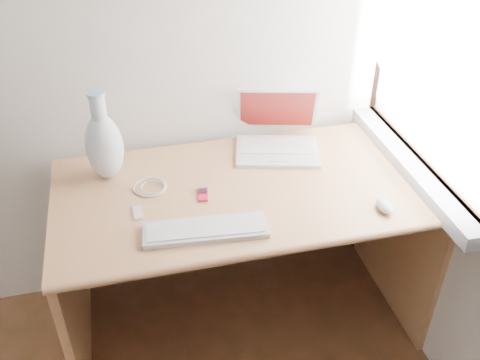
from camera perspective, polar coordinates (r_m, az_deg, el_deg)
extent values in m
cube|color=white|center=(2.04, 21.66, 14.13)|extent=(0.01, 0.90, 1.00)
cube|color=gray|center=(2.24, 17.58, 1.49)|extent=(0.10, 0.96, 0.06)
cube|color=white|center=(1.99, 19.97, 14.92)|extent=(0.02, 0.84, 0.92)
cube|color=tan|center=(2.06, 0.59, -1.00)|extent=(1.46, 0.73, 0.03)
cube|color=tan|center=(2.29, -17.41, -11.25)|extent=(0.03, 0.69, 0.74)
cube|color=tan|center=(2.54, 16.49, -5.78)|extent=(0.03, 0.69, 0.74)
cube|color=tan|center=(2.49, -1.38, -1.32)|extent=(1.40, 0.03, 0.50)
cube|color=white|center=(2.25, 4.00, 3.07)|extent=(0.39, 0.32, 0.02)
cube|color=white|center=(2.24, 4.01, 3.29)|extent=(0.33, 0.21, 0.00)
cube|color=white|center=(2.29, 3.25, 7.06)|extent=(0.35, 0.17, 0.22)
cube|color=maroon|center=(2.29, 3.25, 7.06)|extent=(0.32, 0.15, 0.19)
cube|color=silver|center=(1.84, -3.70, -5.32)|extent=(0.44, 0.17, 0.02)
cube|color=white|center=(1.83, -3.71, -5.06)|extent=(0.40, 0.14, 0.00)
ellipsoid|color=white|center=(2.00, 15.18, -2.69)|extent=(0.05, 0.09, 0.03)
cube|color=#A70B28|center=(2.01, -3.99, -1.56)|extent=(0.05, 0.09, 0.01)
cube|color=black|center=(2.01, -3.99, -1.46)|extent=(0.03, 0.03, 0.00)
torus|color=silver|center=(2.07, -9.57, -0.78)|extent=(0.16, 0.16, 0.01)
cube|color=silver|center=(1.95, -10.89, -3.46)|extent=(0.03, 0.08, 0.01)
ellipsoid|color=white|center=(2.10, -14.24, 3.41)|extent=(0.14, 0.14, 0.27)
cylinder|color=white|center=(2.02, -14.93, 7.47)|extent=(0.06, 0.06, 0.11)
cylinder|color=#94D7EE|center=(1.99, -15.16, 8.86)|extent=(0.07, 0.07, 0.01)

